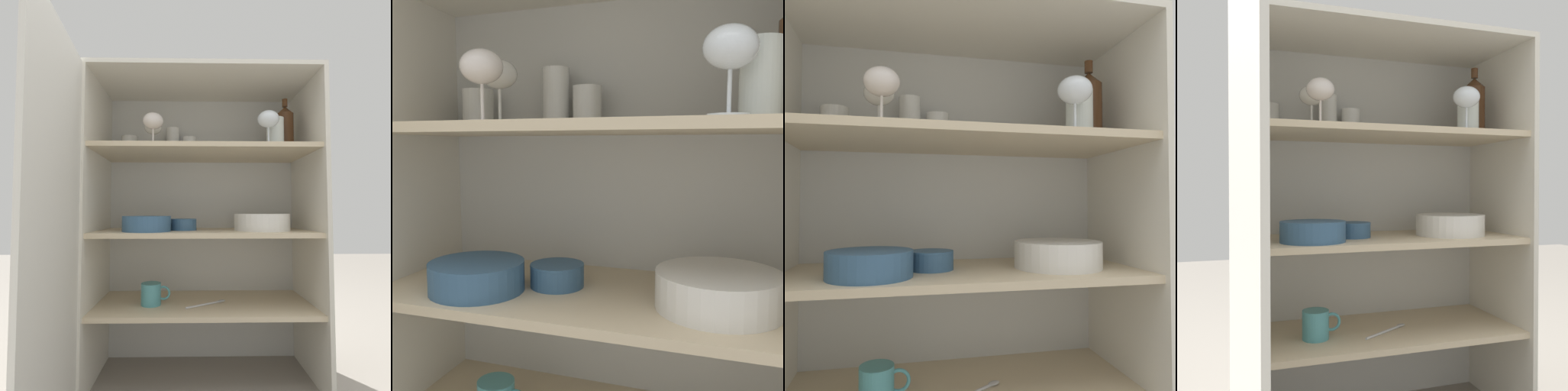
# 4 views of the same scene
# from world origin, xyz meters

# --- Properties ---
(cupboard_back_panel) EXTENTS (0.95, 0.02, 1.28)m
(cupboard_back_panel) POSITION_xyz_m (0.00, 0.39, 0.64)
(cupboard_back_panel) COLOR silver
(cupboard_back_panel) RESTS_ON ground_plane
(cupboard_side_left) EXTENTS (0.02, 0.42, 1.28)m
(cupboard_side_left) POSITION_xyz_m (-0.47, 0.19, 0.64)
(cupboard_side_left) COLOR silver
(cupboard_side_left) RESTS_ON ground_plane
(shelf_board_middle) EXTENTS (0.91, 0.39, 0.02)m
(shelf_board_middle) POSITION_xyz_m (0.00, 0.19, 0.62)
(shelf_board_middle) COLOR beige
(shelf_board_upper) EXTENTS (0.91, 0.39, 0.02)m
(shelf_board_upper) POSITION_xyz_m (0.00, 0.19, 0.97)
(shelf_board_upper) COLOR beige
(tumbler_glass_0) EXTENTS (0.06, 0.06, 0.14)m
(tumbler_glass_0) POSITION_xyz_m (-0.14, 0.33, 1.05)
(tumbler_glass_0) COLOR white
(tumbler_glass_0) RESTS_ON shelf_board_upper
(tumbler_glass_1) EXTENTS (0.08, 0.08, 0.09)m
(tumbler_glass_1) POSITION_xyz_m (-0.35, 0.32, 1.03)
(tumbler_glass_1) COLOR white
(tumbler_glass_1) RESTS_ON shelf_board_upper
(tumbler_glass_2) EXTENTS (0.07, 0.07, 0.14)m
(tumbler_glass_2) POSITION_xyz_m (0.31, 0.15, 1.05)
(tumbler_glass_2) COLOR white
(tumbler_glass_2) RESTS_ON shelf_board_upper
(tumbler_glass_3) EXTENTS (0.07, 0.07, 0.09)m
(tumbler_glass_3) POSITION_xyz_m (-0.06, 0.32, 1.03)
(tumbler_glass_3) COLOR white
(tumbler_glass_3) RESTS_ON shelf_board_upper
(wine_glass_0) EXTENTS (0.09, 0.09, 0.15)m
(wine_glass_0) POSITION_xyz_m (-0.22, 0.12, 1.09)
(wine_glass_0) COLOR silver
(wine_glass_0) RESTS_ON shelf_board_upper
(wine_glass_1) EXTENTS (0.08, 0.08, 0.14)m
(wine_glass_1) POSITION_xyz_m (-0.23, 0.21, 1.08)
(wine_glass_1) COLOR white
(wine_glass_1) RESTS_ON shelf_board_upper
(wine_glass_2) EXTENTS (0.09, 0.09, 0.15)m
(wine_glass_2) POSITION_xyz_m (0.26, 0.08, 1.09)
(wine_glass_2) COLOR white
(wine_glass_2) RESTS_ON shelf_board_upper
(plate_stack_white) EXTENTS (0.24, 0.24, 0.07)m
(plate_stack_white) POSITION_xyz_m (0.25, 0.17, 0.67)
(plate_stack_white) COLOR silver
(plate_stack_white) RESTS_ON shelf_board_middle
(mixing_bowl_large) EXTENTS (0.20, 0.20, 0.06)m
(mixing_bowl_large) POSITION_xyz_m (-0.24, 0.12, 0.66)
(mixing_bowl_large) COLOR #33567A
(mixing_bowl_large) RESTS_ON shelf_board_middle
(serving_bowl_small) EXTENTS (0.12, 0.12, 0.05)m
(serving_bowl_small) POSITION_xyz_m (-0.09, 0.20, 0.66)
(serving_bowl_small) COLOR #33567A
(serving_bowl_small) RESTS_ON shelf_board_middle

